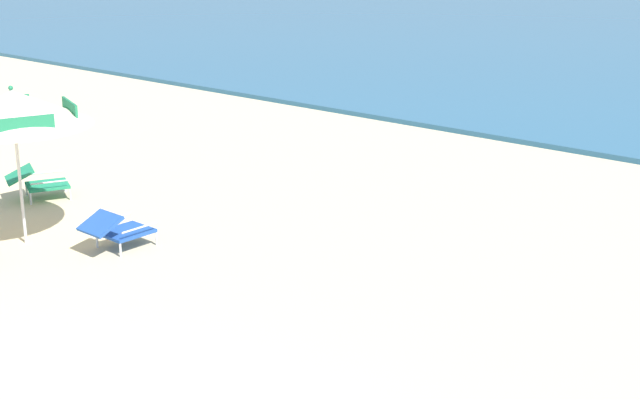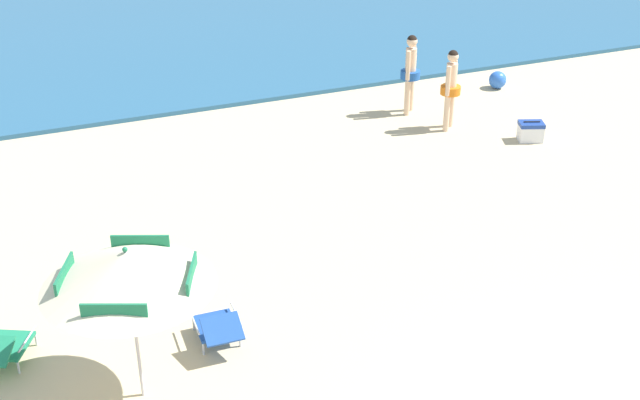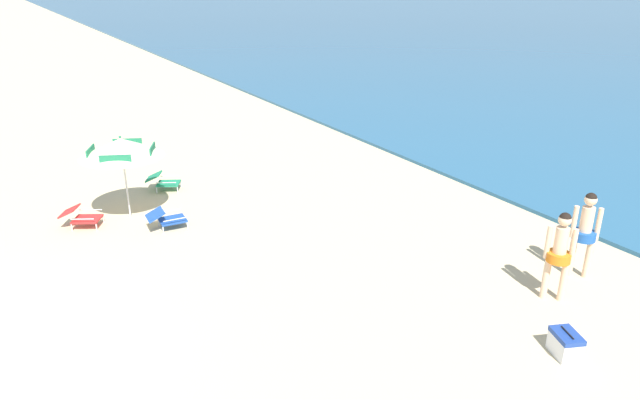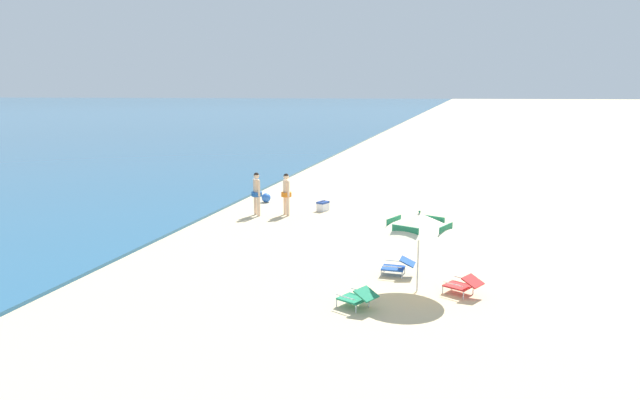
{
  "view_description": "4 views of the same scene",
  "coord_description": "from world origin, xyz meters",
  "px_view_note": "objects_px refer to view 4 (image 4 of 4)",
  "views": [
    {
      "loc": [
        5.46,
        -2.45,
        4.19
      ],
      "look_at": [
        -1.62,
        6.24,
        0.65
      ],
      "focal_mm": 52.23,
      "sensor_mm": 36.0,
      "label": 1
    },
    {
      "loc": [
        -5.72,
        -3.92,
        6.63
      ],
      "look_at": [
        -1.31,
        6.62,
        0.69
      ],
      "focal_mm": 45.79,
      "sensor_mm": 36.0,
      "label": 2
    },
    {
      "loc": [
        8.59,
        1.75,
        5.45
      ],
      "look_at": [
        -1.61,
        7.58,
        0.82
      ],
      "focal_mm": 31.31,
      "sensor_mm": 36.0,
      "label": 3
    },
    {
      "loc": [
        -18.46,
        2.98,
        4.93
      ],
      "look_at": [
        -0.31,
        7.61,
        1.34
      ],
      "focal_mm": 31.83,
      "sensor_mm": 36.0,
      "label": 4
    }
  ],
  "objects_px": {
    "lounge_chair_under_umbrella": "(398,266)",
    "lounge_chair_beside_umbrella": "(463,284)",
    "lounge_chair_facing_sea": "(357,297)",
    "beach_ball": "(266,198)",
    "person_standing_beside": "(286,191)",
    "cooler_box": "(323,206)",
    "person_standing_near_shore": "(257,191)",
    "beach_umbrella_striped_main": "(419,222)"
  },
  "relations": [
    {
      "from": "beach_umbrella_striped_main",
      "to": "beach_ball",
      "type": "relative_size",
      "value": 6.64
    },
    {
      "from": "lounge_chair_under_umbrella",
      "to": "cooler_box",
      "type": "distance_m",
      "value": 8.8
    },
    {
      "from": "person_standing_near_shore",
      "to": "beach_ball",
      "type": "distance_m",
      "value": 2.89
    },
    {
      "from": "lounge_chair_under_umbrella",
      "to": "person_standing_beside",
      "type": "distance_m",
      "value": 8.48
    },
    {
      "from": "beach_umbrella_striped_main",
      "to": "lounge_chair_beside_umbrella",
      "type": "relative_size",
      "value": 2.72
    },
    {
      "from": "lounge_chair_beside_umbrella",
      "to": "person_standing_near_shore",
      "type": "xyz_separation_m",
      "value": [
        7.37,
        8.15,
        0.74
      ]
    },
    {
      "from": "lounge_chair_under_umbrella",
      "to": "cooler_box",
      "type": "xyz_separation_m",
      "value": [
        7.81,
        4.06,
        -0.07
      ]
    },
    {
      "from": "person_standing_beside",
      "to": "beach_umbrella_striped_main",
      "type": "bearing_deg",
      "value": -142.68
    },
    {
      "from": "lounge_chair_facing_sea",
      "to": "beach_ball",
      "type": "xyz_separation_m",
      "value": [
        11.61,
        6.37,
        -0.07
      ]
    },
    {
      "from": "lounge_chair_under_umbrella",
      "to": "beach_ball",
      "type": "distance_m",
      "value": 11.39
    },
    {
      "from": "beach_umbrella_striped_main",
      "to": "beach_ball",
      "type": "bearing_deg",
      "value": 36.99
    },
    {
      "from": "beach_umbrella_striped_main",
      "to": "lounge_chair_beside_umbrella",
      "type": "bearing_deg",
      "value": -88.88
    },
    {
      "from": "beach_umbrella_striped_main",
      "to": "lounge_chair_under_umbrella",
      "type": "height_order",
      "value": "beach_umbrella_striped_main"
    },
    {
      "from": "lounge_chair_under_umbrella",
      "to": "person_standing_beside",
      "type": "xyz_separation_m",
      "value": [
        6.59,
        5.28,
        0.71
      ]
    },
    {
      "from": "beach_umbrella_striped_main",
      "to": "person_standing_near_shore",
      "type": "xyz_separation_m",
      "value": [
        7.39,
        7.03,
        -0.77
      ]
    },
    {
      "from": "lounge_chair_under_umbrella",
      "to": "lounge_chair_facing_sea",
      "type": "relative_size",
      "value": 0.89
    },
    {
      "from": "person_standing_beside",
      "to": "cooler_box",
      "type": "xyz_separation_m",
      "value": [
        1.22,
        -1.22,
        -0.79
      ]
    },
    {
      "from": "person_standing_near_shore",
      "to": "person_standing_beside",
      "type": "xyz_separation_m",
      "value": [
        0.33,
        -1.14,
        -0.03
      ]
    },
    {
      "from": "person_standing_beside",
      "to": "beach_ball",
      "type": "xyz_separation_m",
      "value": [
        2.38,
        1.73,
        -0.78
      ]
    },
    {
      "from": "person_standing_near_shore",
      "to": "person_standing_beside",
      "type": "bearing_deg",
      "value": -73.92
    },
    {
      "from": "lounge_chair_facing_sea",
      "to": "person_standing_beside",
      "type": "xyz_separation_m",
      "value": [
        9.22,
        4.65,
        0.72
      ]
    },
    {
      "from": "beach_ball",
      "to": "lounge_chair_under_umbrella",
      "type": "bearing_deg",
      "value": -142.02
    },
    {
      "from": "person_standing_beside",
      "to": "lounge_chair_under_umbrella",
      "type": "bearing_deg",
      "value": -141.3
    },
    {
      "from": "person_standing_beside",
      "to": "lounge_chair_beside_umbrella",
      "type": "bearing_deg",
      "value": -137.7
    },
    {
      "from": "person_standing_near_shore",
      "to": "person_standing_beside",
      "type": "height_order",
      "value": "person_standing_near_shore"
    },
    {
      "from": "lounge_chair_facing_sea",
      "to": "person_standing_beside",
      "type": "distance_m",
      "value": 10.35
    },
    {
      "from": "beach_umbrella_striped_main",
      "to": "person_standing_beside",
      "type": "relative_size",
      "value": 1.62
    },
    {
      "from": "lounge_chair_beside_umbrella",
      "to": "cooler_box",
      "type": "distance_m",
      "value": 10.63
    },
    {
      "from": "lounge_chair_facing_sea",
      "to": "cooler_box",
      "type": "bearing_deg",
      "value": 18.19
    },
    {
      "from": "lounge_chair_facing_sea",
      "to": "beach_ball",
      "type": "bearing_deg",
      "value": 28.77
    },
    {
      "from": "beach_umbrella_striped_main",
      "to": "lounge_chair_facing_sea",
      "type": "relative_size",
      "value": 2.72
    },
    {
      "from": "lounge_chair_under_umbrella",
      "to": "person_standing_near_shore",
      "type": "relative_size",
      "value": 0.52
    },
    {
      "from": "lounge_chair_beside_umbrella",
      "to": "person_standing_beside",
      "type": "bearing_deg",
      "value": 42.3
    },
    {
      "from": "lounge_chair_under_umbrella",
      "to": "beach_ball",
      "type": "relative_size",
      "value": 2.16
    },
    {
      "from": "lounge_chair_beside_umbrella",
      "to": "lounge_chair_facing_sea",
      "type": "bearing_deg",
      "value": 122.8
    },
    {
      "from": "lounge_chair_facing_sea",
      "to": "beach_ball",
      "type": "distance_m",
      "value": 13.24
    },
    {
      "from": "person_standing_beside",
      "to": "cooler_box",
      "type": "distance_m",
      "value": 1.89
    },
    {
      "from": "person_standing_near_shore",
      "to": "lounge_chair_facing_sea",
      "type": "bearing_deg",
      "value": -146.93
    },
    {
      "from": "lounge_chair_beside_umbrella",
      "to": "lounge_chair_facing_sea",
      "type": "relative_size",
      "value": 1.0
    },
    {
      "from": "beach_umbrella_striped_main",
      "to": "person_standing_near_shore",
      "type": "distance_m",
      "value": 10.23
    },
    {
      "from": "cooler_box",
      "to": "beach_ball",
      "type": "height_order",
      "value": "cooler_box"
    },
    {
      "from": "lounge_chair_under_umbrella",
      "to": "lounge_chair_beside_umbrella",
      "type": "distance_m",
      "value": 2.05
    }
  ]
}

